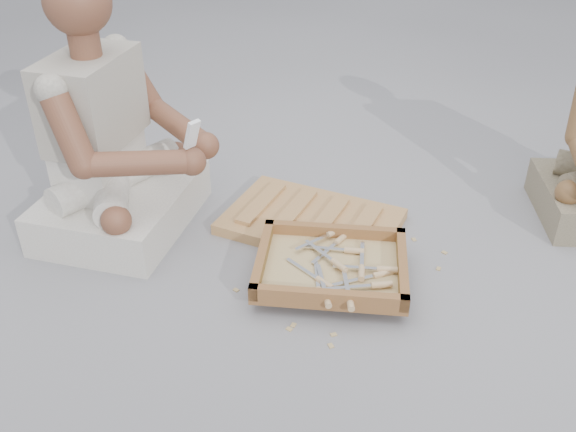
% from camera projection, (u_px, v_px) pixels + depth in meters
% --- Properties ---
extents(ground, '(60.00, 60.00, 0.00)m').
position_uv_depth(ground, '(284.00, 333.00, 2.03)').
color(ground, gray).
rests_on(ground, ground).
extents(carved_panel, '(0.66, 0.45, 0.04)m').
position_uv_depth(carved_panel, '(311.00, 221.00, 2.54)').
color(carved_panel, '#AA6E42').
rests_on(carved_panel, ground).
extents(tool_tray, '(0.62, 0.55, 0.07)m').
position_uv_depth(tool_tray, '(331.00, 267.00, 2.22)').
color(tool_tray, brown).
rests_on(tool_tray, carved_panel).
extents(chisel_0, '(0.11, 0.21, 0.02)m').
position_uv_depth(chisel_0, '(319.00, 291.00, 2.10)').
color(chisel_0, silver).
rests_on(chisel_0, tool_tray).
extents(chisel_1, '(0.08, 0.22, 0.02)m').
position_uv_depth(chisel_1, '(362.00, 269.00, 2.18)').
color(chisel_1, silver).
rests_on(chisel_1, tool_tray).
extents(chisel_2, '(0.22, 0.08, 0.02)m').
position_uv_depth(chisel_2, '(348.00, 250.00, 2.28)').
color(chisel_2, silver).
rests_on(chisel_2, tool_tray).
extents(chisel_3, '(0.12, 0.20, 0.02)m').
position_uv_depth(chisel_3, '(331.00, 234.00, 2.35)').
color(chisel_3, silver).
rests_on(chisel_3, tool_tray).
extents(chisel_4, '(0.12, 0.20, 0.02)m').
position_uv_depth(chisel_4, '(349.00, 298.00, 2.05)').
color(chisel_4, silver).
rests_on(chisel_4, tool_tray).
extents(chisel_5, '(0.20, 0.12, 0.02)m').
position_uv_depth(chisel_5, '(335.00, 262.00, 2.20)').
color(chisel_5, silver).
rests_on(chisel_5, tool_tray).
extents(chisel_6, '(0.21, 0.10, 0.02)m').
position_uv_depth(chisel_6, '(320.00, 280.00, 2.14)').
color(chisel_6, silver).
rests_on(chisel_6, tool_tray).
extents(chisel_7, '(0.21, 0.09, 0.02)m').
position_uv_depth(chisel_7, '(381.00, 269.00, 2.18)').
color(chisel_7, silver).
rests_on(chisel_7, tool_tray).
extents(chisel_8, '(0.20, 0.13, 0.02)m').
position_uv_depth(chisel_8, '(375.00, 285.00, 2.11)').
color(chisel_8, silver).
rests_on(chisel_8, tool_tray).
extents(chisel_9, '(0.13, 0.20, 0.02)m').
position_uv_depth(chisel_9, '(326.00, 295.00, 2.07)').
color(chisel_9, silver).
rests_on(chisel_9, tool_tray).
extents(chisel_10, '(0.17, 0.17, 0.02)m').
position_uv_depth(chisel_10, '(377.00, 275.00, 2.17)').
color(chisel_10, silver).
rests_on(chisel_10, tool_tray).
extents(chisel_11, '(0.06, 0.22, 0.02)m').
position_uv_depth(chisel_11, '(338.00, 241.00, 2.33)').
color(chisel_11, silver).
rests_on(chisel_11, tool_tray).
extents(wood_chip_0, '(0.02, 0.02, 0.00)m').
position_uv_depth(wood_chip_0, '(283.00, 225.00, 2.56)').
color(wood_chip_0, tan).
rests_on(wood_chip_0, ground).
extents(wood_chip_1, '(0.02, 0.02, 0.00)m').
position_uv_depth(wood_chip_1, '(334.00, 335.00, 2.02)').
color(wood_chip_1, tan).
rests_on(wood_chip_1, ground).
extents(wood_chip_2, '(0.02, 0.02, 0.00)m').
position_uv_depth(wood_chip_2, '(236.00, 290.00, 2.21)').
color(wood_chip_2, tan).
rests_on(wood_chip_2, ground).
extents(wood_chip_3, '(0.02, 0.02, 0.00)m').
position_uv_depth(wood_chip_3, '(264.00, 260.00, 2.36)').
color(wood_chip_3, tan).
rests_on(wood_chip_3, ground).
extents(wood_chip_4, '(0.02, 0.02, 0.00)m').
position_uv_depth(wood_chip_4, '(439.00, 269.00, 2.31)').
color(wood_chip_4, tan).
rests_on(wood_chip_4, ground).
extents(wood_chip_5, '(0.02, 0.02, 0.00)m').
position_uv_depth(wood_chip_5, '(336.00, 236.00, 2.49)').
color(wood_chip_5, tan).
rests_on(wood_chip_5, ground).
extents(wood_chip_6, '(0.02, 0.02, 0.00)m').
position_uv_depth(wood_chip_6, '(348.00, 264.00, 2.34)').
color(wood_chip_6, tan).
rests_on(wood_chip_6, ground).
extents(wood_chip_7, '(0.02, 0.02, 0.00)m').
position_uv_depth(wood_chip_7, '(444.00, 253.00, 2.40)').
color(wood_chip_7, tan).
rests_on(wood_chip_7, ground).
extents(wood_chip_8, '(0.02, 0.02, 0.00)m').
position_uv_depth(wood_chip_8, '(307.00, 295.00, 2.19)').
color(wood_chip_8, tan).
rests_on(wood_chip_8, ground).
extents(wood_chip_9, '(0.02, 0.02, 0.00)m').
position_uv_depth(wood_chip_9, '(293.00, 325.00, 2.06)').
color(wood_chip_9, tan).
rests_on(wood_chip_9, ground).
extents(wood_chip_10, '(0.02, 0.02, 0.00)m').
position_uv_depth(wood_chip_10, '(277.00, 281.00, 2.25)').
color(wood_chip_10, tan).
rests_on(wood_chip_10, ground).
extents(wood_chip_11, '(0.02, 0.02, 0.00)m').
position_uv_depth(wood_chip_11, '(346.00, 232.00, 2.52)').
color(wood_chip_11, tan).
rests_on(wood_chip_11, ground).
extents(wood_chip_12, '(0.02, 0.02, 0.00)m').
position_uv_depth(wood_chip_12, '(289.00, 329.00, 2.05)').
color(wood_chip_12, tan).
rests_on(wood_chip_12, ground).
extents(wood_chip_13, '(0.02, 0.02, 0.00)m').
position_uv_depth(wood_chip_13, '(414.00, 239.00, 2.47)').
color(wood_chip_13, tan).
rests_on(wood_chip_13, ground).
extents(wood_chip_14, '(0.02, 0.02, 0.00)m').
position_uv_depth(wood_chip_14, '(331.00, 346.00, 1.98)').
color(wood_chip_14, tan).
rests_on(wood_chip_14, ground).
extents(craftsman, '(0.70, 0.70, 0.98)m').
position_uv_depth(craftsman, '(112.00, 148.00, 2.40)').
color(craftsman, silver).
rests_on(craftsman, ground).
extents(mobile_phone, '(0.06, 0.06, 0.11)m').
position_uv_depth(mobile_phone, '(192.00, 134.00, 2.19)').
color(mobile_phone, white).
rests_on(mobile_phone, craftsman).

